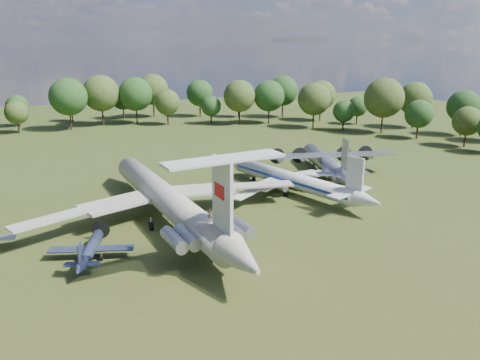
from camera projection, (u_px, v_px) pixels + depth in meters
name	position (u px, v px, depth m)	size (l,w,h in m)	color
ground	(178.00, 212.00, 77.55)	(300.00, 300.00, 0.00)	#214115
il62_airliner	(167.00, 204.00, 72.57)	(45.11, 58.64, 5.75)	beige
tu104_jet	(291.00, 182.00, 86.60)	(29.97, 39.96, 4.00)	silver
an12_transport	(325.00, 166.00, 97.39)	(30.06, 33.59, 4.42)	#A4A6AC
small_prop_west	(91.00, 252.00, 60.30)	(10.86, 14.81, 2.17)	black
person_on_il62	(210.00, 214.00, 57.92)	(0.61, 0.40, 1.67)	olive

